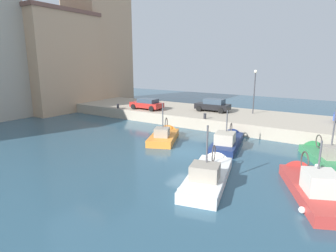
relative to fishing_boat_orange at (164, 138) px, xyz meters
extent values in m
plane|color=#2D5166|center=(-2.16, -3.49, -0.10)|extent=(80.00, 80.00, 0.00)
cube|color=#ADA08C|center=(9.34, -3.49, 0.50)|extent=(9.00, 56.00, 1.20)
cube|color=orange|center=(-0.43, -0.19, -0.10)|extent=(5.22, 3.81, 1.18)
cone|color=orange|center=(2.09, 0.89, -0.10)|extent=(1.57, 2.09, 1.88)
cube|color=#896B4C|center=(-0.43, -0.19, 0.43)|extent=(4.98, 3.58, 0.08)
cube|color=gray|center=(-1.06, -0.46, 0.86)|extent=(1.64, 1.59, 0.76)
cylinder|color=#4C4C51|center=(-0.71, -0.31, 1.87)|extent=(0.10, 0.10, 2.87)
torus|color=#3F3833|center=(0.80, 0.34, 1.14)|extent=(1.13, 0.55, 1.20)
sphere|color=white|center=(-2.21, 0.30, 0.08)|extent=(0.32, 0.32, 0.32)
cube|color=white|center=(-6.30, -7.28, -0.10)|extent=(6.47, 3.48, 1.20)
cone|color=white|center=(-2.98, -6.45, -0.10)|extent=(1.32, 2.01, 1.85)
cube|color=#B2A893|center=(-6.30, -7.28, 0.44)|extent=(6.19, 3.26, 0.08)
cube|color=gray|center=(-7.19, -7.50, 0.91)|extent=(1.61, 1.78, 0.86)
cylinder|color=#4C4C51|center=(-6.82, -7.41, 1.94)|extent=(0.10, 0.10, 2.99)
torus|color=#3F3833|center=(-4.63, -6.86, 1.11)|extent=(1.10, 0.35, 1.12)
sphere|color=white|center=(-8.37, -6.63, 0.08)|extent=(0.32, 0.32, 0.32)
cube|color=navy|center=(1.05, -5.57, -0.10)|extent=(6.30, 3.08, 1.14)
cone|color=navy|center=(4.35, -4.90, -0.10)|extent=(1.22, 1.87, 1.73)
cube|color=#9E7A51|center=(1.05, -5.57, 0.42)|extent=(6.03, 2.88, 0.08)
cube|color=#B7AD99|center=(-0.03, -5.78, 0.90)|extent=(1.95, 1.74, 0.89)
cylinder|color=#4C4C51|center=(0.47, -5.68, 1.74)|extent=(0.10, 0.10, 2.64)
torus|color=#3F3833|center=(2.70, -5.23, 1.04)|extent=(1.03, 0.28, 1.04)
sphere|color=white|center=(-0.94, -4.89, 0.07)|extent=(0.32, 0.32, 0.32)
cube|color=#BC3833|center=(-4.88, -12.64, -0.10)|extent=(6.40, 4.40, 1.17)
cone|color=#BC3833|center=(-1.79, -11.20, -0.10)|extent=(1.58, 2.02, 1.81)
cube|color=#896B4C|center=(-4.88, -12.64, 0.43)|extent=(6.11, 4.15, 0.08)
cube|color=beige|center=(-5.53, -12.94, 1.00)|extent=(2.06, 1.99, 1.07)
cylinder|color=#4C4C51|center=(-5.09, -12.73, 1.71)|extent=(0.10, 0.10, 2.57)
torus|color=#3F3833|center=(-3.33, -11.92, 1.17)|extent=(1.19, 0.61, 1.27)
sphere|color=white|center=(-7.01, -12.41, 0.08)|extent=(0.32, 0.32, 0.32)
cube|color=#388951|center=(1.37, -12.71, -0.10)|extent=(5.09, 3.95, 1.12)
cone|color=#388951|center=(3.76, -11.47, -0.10)|extent=(1.63, 2.02, 1.80)
cube|color=#896B4C|center=(1.37, -12.71, 0.41)|extent=(4.85, 3.72, 0.08)
cube|color=gray|center=(0.56, -13.13, 0.88)|extent=(1.42, 1.47, 0.87)
cylinder|color=#4C4C51|center=(0.83, -12.99, 2.10)|extent=(0.10, 0.10, 3.40)
torus|color=#3F3833|center=(2.53, -12.11, 1.02)|extent=(0.93, 0.54, 1.01)
sphere|color=white|center=(-0.39, -12.39, 0.07)|extent=(0.32, 0.32, 0.32)
cube|color=black|center=(9.64, -0.31, 1.69)|extent=(1.77, 4.03, 0.64)
cube|color=#384756|center=(9.65, -0.51, 2.29)|extent=(1.52, 2.27, 0.57)
cylinder|color=black|center=(8.77, 1.02, 1.42)|extent=(0.24, 0.65, 0.64)
cylinder|color=black|center=(10.43, 1.07, 1.42)|extent=(0.24, 0.65, 0.64)
cylinder|color=black|center=(8.85, -1.68, 1.42)|extent=(0.24, 0.65, 0.64)
cylinder|color=black|center=(10.51, -1.64, 1.42)|extent=(0.24, 0.65, 0.64)
cube|color=red|center=(6.55, 7.03, 1.66)|extent=(1.78, 4.04, 0.58)
cube|color=#384756|center=(6.56, 6.83, 2.18)|extent=(1.56, 2.26, 0.45)
cylinder|color=black|center=(5.67, 8.40, 1.42)|extent=(0.22, 0.64, 0.64)
cylinder|color=black|center=(7.43, 8.41, 1.42)|extent=(0.22, 0.64, 0.64)
cylinder|color=black|center=(5.68, 5.66, 1.42)|extent=(0.22, 0.64, 0.64)
cylinder|color=black|center=(7.44, 5.67, 1.42)|extent=(0.22, 0.64, 0.64)
cylinder|color=#2D2D33|center=(5.19, -1.49, 1.38)|extent=(0.28, 0.28, 0.55)
cylinder|color=#2D2D33|center=(5.19, 10.51, 1.38)|extent=(0.28, 0.28, 0.55)
cylinder|color=#38383D|center=(10.84, -4.71, 3.35)|extent=(0.12, 0.12, 4.50)
sphere|color=#F2EACC|center=(10.84, -4.71, 5.75)|extent=(0.36, 0.36, 0.36)
cube|color=tan|center=(13.47, 22.12, 9.60)|extent=(8.52, 7.25, 19.39)
cube|color=tan|center=(4.90, 21.90, 6.52)|extent=(10.37, 7.73, 13.23)
cube|color=brown|center=(4.90, 21.90, 13.38)|extent=(10.79, 8.04, 0.50)
camera|label=1|loc=(-20.17, -13.59, 6.76)|focal=29.72mm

